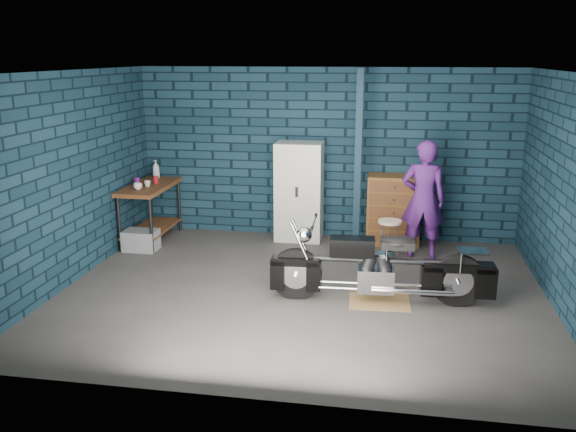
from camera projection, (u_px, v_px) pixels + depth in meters
name	position (u px, v px, depth m)	size (l,w,h in m)	color
ground	(302.00, 292.00, 7.66)	(6.00, 6.00, 0.00)	#44413F
room_walls	(309.00, 135.00, 7.69)	(6.02, 5.01, 2.71)	#0F2533
support_post	(358.00, 161.00, 9.07)	(0.10, 0.10, 2.70)	#122839
workbench	(151.00, 213.00, 9.64)	(0.60, 1.40, 0.91)	brown
drip_mat	(379.00, 302.00, 7.35)	(0.72, 0.54, 0.01)	olive
motorcycle	(381.00, 263.00, 7.22)	(2.26, 0.61, 1.00)	black
person	(423.00, 200.00, 8.77)	(0.63, 0.41, 1.73)	#541F77
storage_bin	(141.00, 240.00, 9.25)	(0.50, 0.35, 0.31)	gray
locker	(299.00, 192.00, 9.64)	(0.73, 0.52, 1.56)	silver
tool_chest	(394.00, 210.00, 9.46)	(0.82, 0.45, 1.09)	brown
shop_stool	(389.00, 241.00, 8.73)	(0.33, 0.33, 0.61)	beige
cup_a	(138.00, 186.00, 9.18)	(0.13, 0.13, 0.10)	beige
cup_b	(147.00, 184.00, 9.39)	(0.10, 0.10, 0.09)	beige
mug_purple	(137.00, 181.00, 9.47)	(0.09, 0.09, 0.12)	#611965
mug_red	(156.00, 180.00, 9.62)	(0.08, 0.08, 0.12)	maroon
bottle	(156.00, 169.00, 9.99)	(0.12, 0.12, 0.30)	gray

